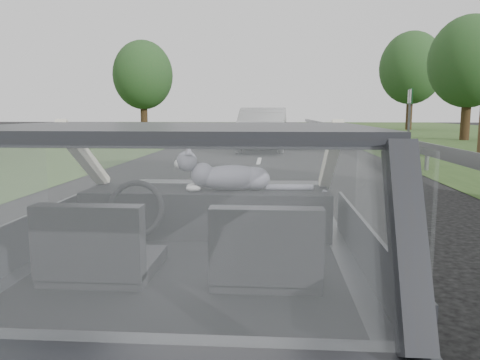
# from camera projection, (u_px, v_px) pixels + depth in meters

# --- Properties ---
(subject_car) EXTENTS (1.80, 4.00, 1.45)m
(subject_car) POSITION_uv_depth(u_px,v_px,m) (192.00, 259.00, 2.50)
(subject_car) COLOR black
(subject_car) RESTS_ON ground
(dashboard) EXTENTS (1.58, 0.45, 0.30)m
(dashboard) POSITION_uv_depth(u_px,v_px,m) (208.00, 211.00, 3.10)
(dashboard) COLOR black
(dashboard) RESTS_ON subject_car
(driver_seat) EXTENTS (0.50, 0.72, 0.42)m
(driver_seat) POSITION_uv_depth(u_px,v_px,m) (98.00, 244.00, 2.22)
(driver_seat) COLOR #242427
(driver_seat) RESTS_ON subject_car
(passenger_seat) EXTENTS (0.50, 0.72, 0.42)m
(passenger_seat) POSITION_uv_depth(u_px,v_px,m) (266.00, 247.00, 2.16)
(passenger_seat) COLOR #242427
(passenger_seat) RESTS_ON subject_car
(steering_wheel) EXTENTS (0.36, 0.36, 0.04)m
(steering_wheel) POSITION_uv_depth(u_px,v_px,m) (136.00, 209.00, 2.82)
(steering_wheel) COLOR black
(steering_wheel) RESTS_ON dashboard
(cat) EXTENTS (0.66, 0.28, 0.28)m
(cat) POSITION_uv_depth(u_px,v_px,m) (232.00, 176.00, 3.01)
(cat) COLOR slate
(cat) RESTS_ON dashboard
(guardrail) EXTENTS (0.05, 90.00, 0.32)m
(guardrail) POSITION_uv_depth(u_px,v_px,m) (423.00, 148.00, 12.09)
(guardrail) COLOR gray
(guardrail) RESTS_ON ground
(other_car) EXTENTS (2.25, 5.21, 1.69)m
(other_car) POSITION_uv_depth(u_px,v_px,m) (263.00, 129.00, 18.54)
(other_car) COLOR #B0B1B3
(other_car) RESTS_ON ground
(highway_sign) EXTENTS (0.21, 0.96, 2.40)m
(highway_sign) POSITION_uv_depth(u_px,v_px,m) (409.00, 120.00, 18.17)
(highway_sign) COLOR #165225
(highway_sign) RESTS_ON ground
(tree_2) EXTENTS (5.42, 5.42, 6.42)m
(tree_2) POSITION_uv_depth(u_px,v_px,m) (468.00, 80.00, 24.97)
(tree_2) COLOR #21491F
(tree_2) RESTS_ON ground
(tree_3) EXTENTS (6.09, 6.09, 8.04)m
(tree_3) POSITION_uv_depth(u_px,v_px,m) (411.00, 82.00, 39.75)
(tree_3) COLOR #21491F
(tree_3) RESTS_ON ground
(tree_6) EXTENTS (5.12, 5.12, 6.28)m
(tree_6) POSITION_uv_depth(u_px,v_px,m) (143.00, 89.00, 32.77)
(tree_6) COLOR #21491F
(tree_6) RESTS_ON ground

